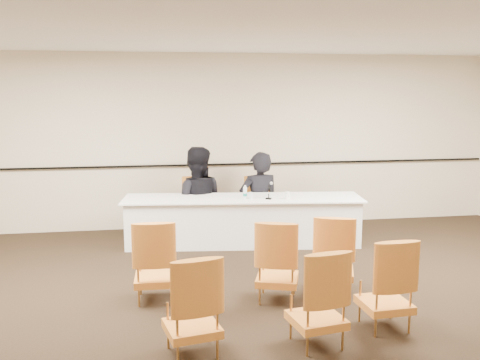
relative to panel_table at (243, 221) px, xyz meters
name	(u,v)px	position (x,y,z in m)	size (l,w,h in m)	color
floor	(268,318)	(-0.20, -2.80, -0.37)	(10.00, 10.00, 0.00)	black
ceiling	(271,24)	(-0.20, -2.80, 2.63)	(10.00, 10.00, 0.00)	white
wall_back	(220,141)	(-0.20, 1.20, 1.13)	(10.00, 0.04, 3.00)	beige
wall_rail	(221,164)	(-0.20, 1.16, 0.73)	(9.80, 0.04, 0.03)	black
panel_table	(243,221)	(0.00, 0.00, 0.00)	(3.67, 0.85, 0.74)	white
panelist_main	(259,208)	(0.36, 0.51, 0.08)	(0.68, 0.45, 1.87)	black
panelist_main_chair	(259,206)	(0.36, 0.51, 0.11)	(0.50, 0.50, 0.95)	orange
panelist_second	(196,205)	(-0.67, 0.63, 0.13)	(0.95, 0.74, 1.95)	black
panelist_second_chair	(196,207)	(-0.67, 0.63, 0.11)	(0.50, 0.50, 0.95)	orange
papers	(280,198)	(0.56, -0.12, 0.37)	(0.30, 0.22, 0.00)	white
microphone	(269,191)	(0.37, -0.18, 0.49)	(0.09, 0.18, 0.25)	black
water_bottle	(245,192)	(0.02, -0.07, 0.47)	(0.06, 0.06, 0.20)	#167D72
drinking_glass	(251,196)	(0.11, -0.11, 0.42)	(0.06, 0.06, 0.10)	white
coffee_cup	(288,196)	(0.65, -0.24, 0.43)	(0.07, 0.07, 0.12)	white
aud_chair_front_left	(155,260)	(-1.36, -2.09, 0.11)	(0.50, 0.50, 0.95)	orange
aud_chair_front_mid	(277,260)	(0.01, -2.31, 0.11)	(0.50, 0.50, 0.95)	orange
aud_chair_front_right	(334,254)	(0.72, -2.19, 0.11)	(0.50, 0.50, 0.95)	orange
aud_chair_back_left	(192,304)	(-1.04, -3.43, 0.11)	(0.50, 0.50, 0.95)	orange
aud_chair_back_mid	(317,297)	(0.12, -3.44, 0.11)	(0.50, 0.50, 0.95)	orange
aud_chair_back_right	(385,283)	(0.91, -3.19, 0.11)	(0.50, 0.50, 0.95)	orange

